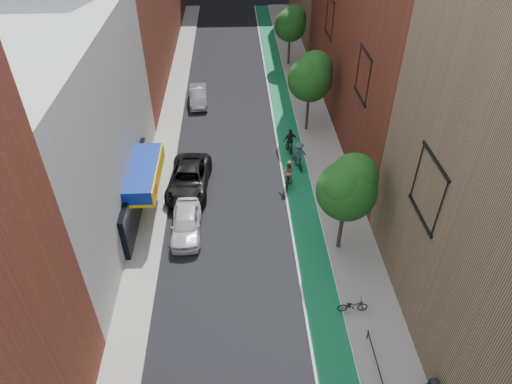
{
  "coord_description": "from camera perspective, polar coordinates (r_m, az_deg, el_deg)",
  "views": [
    {
      "loc": [
        -0.34,
        -9.34,
        19.67
      ],
      "look_at": [
        0.84,
        13.83,
        1.5
      ],
      "focal_mm": 32.0,
      "sensor_mm": 36.0,
      "label": 1
    }
  ],
  "objects": [
    {
      "name": "parked_car_silver",
      "position": [
        43.34,
        -7.22,
        11.84
      ],
      "size": [
        1.78,
        4.46,
        1.44
      ],
      "primitive_type": "imported",
      "rotation": [
        0.0,
        0.0,
        0.06
      ],
      "color": "#989BA0",
      "rests_on": "ground"
    },
    {
      "name": "parked_car_white",
      "position": [
        28.58,
        -8.73,
        -3.9
      ],
      "size": [
        1.89,
        4.51,
        1.52
      ],
      "primitive_type": "imported",
      "rotation": [
        0.0,
        0.0,
        0.02
      ],
      "color": "silver",
      "rests_on": "ground"
    },
    {
      "name": "tree_far",
      "position": [
        50.09,
        4.35,
        20.33
      ],
      "size": [
        3.3,
        3.25,
        6.21
      ],
      "color": "#332619",
      "rests_on": "ground"
    },
    {
      "name": "sidewalk_right",
      "position": [
        40.98,
        7.14,
        9.19
      ],
      "size": [
        3.0,
        68.0,
        0.15
      ],
      "primitive_type": "cube",
      "color": "gray",
      "rests_on": "ground"
    },
    {
      "name": "cyclist_lane_mid",
      "position": [
        35.45,
        4.28,
        5.85
      ],
      "size": [
        1.16,
        1.96,
        2.2
      ],
      "rotation": [
        0.0,
        0.0,
        3.37
      ],
      "color": "black",
      "rests_on": "ground"
    },
    {
      "name": "sidewalk_left",
      "position": [
        40.8,
        -10.65,
        8.68
      ],
      "size": [
        2.0,
        68.0,
        0.15
      ],
      "primitive_type": "cube",
      "color": "gray",
      "rests_on": "ground"
    },
    {
      "name": "cyclist_lane_near",
      "position": [
        31.99,
        4.04,
        2.02
      ],
      "size": [
        0.99,
        1.83,
        2.11
      ],
      "rotation": [
        0.0,
        0.0,
        2.91
      ],
      "color": "black",
      "rests_on": "ground"
    },
    {
      "name": "tree_mid",
      "position": [
        36.97,
        6.85,
        14.23
      ],
      "size": [
        3.55,
        3.53,
        6.74
      ],
      "color": "#332619",
      "rests_on": "ground"
    },
    {
      "name": "parked_bike_far",
      "position": [
        24.72,
        11.98,
        -13.71
      ],
      "size": [
        1.61,
        0.57,
        0.84
      ],
      "primitive_type": "imported",
      "rotation": [
        0.0,
        0.0,
        1.58
      ],
      "color": "black",
      "rests_on": "sidewalk_right"
    },
    {
      "name": "tree_near",
      "position": [
        25.22,
        11.41,
        0.65
      ],
      "size": [
        3.4,
        3.36,
        6.42
      ],
      "color": "#332619",
      "rests_on": "ground"
    },
    {
      "name": "cyclist_lane_far",
      "position": [
        33.89,
        5.37,
        4.44
      ],
      "size": [
        1.29,
        1.68,
        2.15
      ],
      "rotation": [
        0.0,
        0.0,
        3.37
      ],
      "color": "black",
      "rests_on": "ground"
    },
    {
      "name": "parked_car_black",
      "position": [
        32.08,
        -8.4,
        1.61
      ],
      "size": [
        3.12,
        6.09,
        1.64
      ],
      "primitive_type": "imported",
      "rotation": [
        0.0,
        0.0,
        -0.07
      ],
      "color": "black",
      "rests_on": "ground"
    },
    {
      "name": "building_left_white",
      "position": [
        29.07,
        -24.19,
        6.47
      ],
      "size": [
        8.0,
        20.0,
        12.0
      ],
      "primitive_type": "cube",
      "color": "silver",
      "rests_on": "ground"
    },
    {
      "name": "bike_lane",
      "position": [
        40.67,
        3.61,
        9.07
      ],
      "size": [
        2.0,
        68.0,
        0.01
      ],
      "primitive_type": "cube",
      "color": "#12683B",
      "rests_on": "ground"
    }
  ]
}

